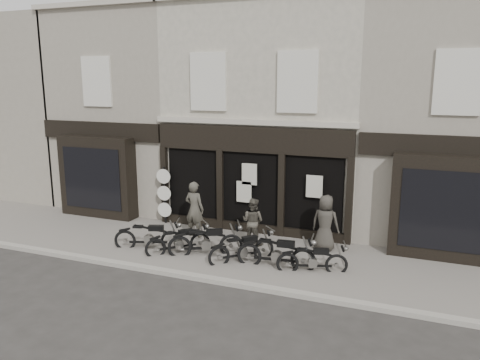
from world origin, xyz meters
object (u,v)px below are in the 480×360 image
(motorcycle_0, at_px, (149,239))
(motorcycle_2, at_px, (206,244))
(motorcycle_3, at_px, (243,251))
(man_right, at_px, (325,223))
(advert_sign_post, at_px, (165,198))
(motorcycle_1, at_px, (179,243))
(motorcycle_4, at_px, (277,256))
(man_centre, at_px, (253,221))
(man_left, at_px, (194,209))
(motorcycle_5, at_px, (313,262))

(motorcycle_0, height_order, motorcycle_2, motorcycle_2)
(motorcycle_3, relative_size, man_right, 0.94)
(motorcycle_2, distance_m, advert_sign_post, 3.78)
(motorcycle_1, height_order, advert_sign_post, advert_sign_post)
(motorcycle_1, distance_m, motorcycle_4, 3.23)
(motorcycle_0, bearing_deg, motorcycle_1, -19.35)
(motorcycle_1, bearing_deg, advert_sign_post, 84.21)
(motorcycle_2, bearing_deg, motorcycle_3, -29.81)
(man_centre, bearing_deg, motorcycle_4, 139.42)
(motorcycle_2, distance_m, man_left, 1.92)
(motorcycle_5, bearing_deg, man_centre, 130.43)
(motorcycle_1, xyz_separation_m, man_centre, (1.93, 1.54, 0.51))
(man_left, distance_m, man_right, 4.49)
(motorcycle_1, height_order, man_centre, man_centre)
(motorcycle_3, distance_m, man_centre, 1.54)
(motorcycle_3, height_order, motorcycle_5, motorcycle_3)
(motorcycle_1, xyz_separation_m, motorcycle_4, (3.23, 0.01, 0.05))
(motorcycle_0, xyz_separation_m, man_left, (0.87, 1.57, 0.67))
(man_right, bearing_deg, motorcycle_1, 29.76)
(motorcycle_0, relative_size, advert_sign_post, 0.93)
(motorcycle_5, bearing_deg, motorcycle_1, 163.30)
(motorcycle_0, relative_size, motorcycle_4, 0.91)
(man_centre, bearing_deg, motorcycle_2, 62.47)
(man_centre, relative_size, advert_sign_post, 0.69)
(motorcycle_1, height_order, motorcycle_4, motorcycle_4)
(motorcycle_0, bearing_deg, man_right, -0.24)
(motorcycle_1, distance_m, motorcycle_5, 4.29)
(man_centre, distance_m, advert_sign_post, 4.02)
(motorcycle_5, height_order, advert_sign_post, advert_sign_post)
(motorcycle_4, bearing_deg, motorcycle_3, 169.64)
(man_left, xyz_separation_m, man_right, (4.48, 0.32, -0.07))
(motorcycle_1, relative_size, motorcycle_2, 0.78)
(motorcycle_5, bearing_deg, motorcycle_3, 161.65)
(motorcycle_3, height_order, man_left, man_left)
(motorcycle_3, bearing_deg, man_right, -4.49)
(motorcycle_4, relative_size, man_centre, 1.49)
(motorcycle_2, height_order, advert_sign_post, advert_sign_post)
(motorcycle_3, distance_m, man_left, 2.86)
(motorcycle_5, relative_size, advert_sign_post, 0.86)
(motorcycle_2, bearing_deg, man_centre, 26.11)
(motorcycle_1, distance_m, man_left, 1.72)
(motorcycle_4, bearing_deg, motorcycle_1, 173.91)
(motorcycle_2, xyz_separation_m, motorcycle_3, (1.23, -0.05, -0.04))
(motorcycle_0, height_order, motorcycle_5, motorcycle_0)
(motorcycle_2, height_order, motorcycle_5, motorcycle_2)
(motorcycle_4, bearing_deg, man_left, 149.55)
(motorcycle_5, distance_m, advert_sign_post, 6.76)
(motorcycle_0, xyz_separation_m, motorcycle_3, (3.22, 0.09, -0.01))
(motorcycle_0, xyz_separation_m, motorcycle_1, (1.09, 0.01, -0.02))
(motorcycle_2, height_order, man_right, man_right)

